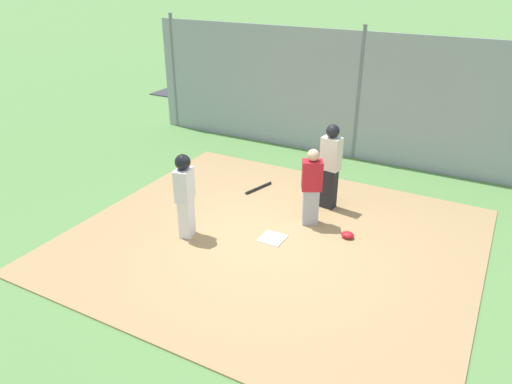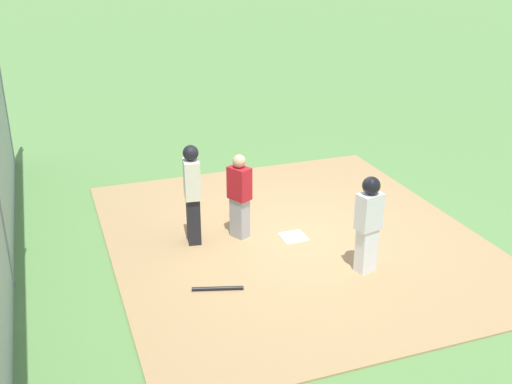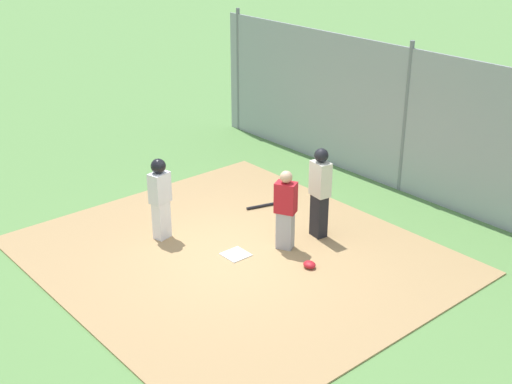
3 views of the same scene
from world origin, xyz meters
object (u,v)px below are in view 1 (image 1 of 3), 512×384
at_px(home_plate, 272,238).
at_px(catcher_mask, 348,235).
at_px(runner, 185,191).
at_px(parked_car_red, 503,103).
at_px(baseball_bat, 259,188).
at_px(catcher, 312,186).
at_px(umpire, 330,165).

height_order(home_plate, catcher_mask, catcher_mask).
height_order(runner, parked_car_red, runner).
relative_size(runner, baseball_bat, 2.05).
relative_size(baseball_bat, catcher_mask, 3.31).
relative_size(catcher, umpire, 0.86).
relative_size(catcher_mask, parked_car_red, 0.05).
bearing_deg(catcher_mask, umpire, -52.36).
xyz_separation_m(catcher, umpire, (-0.06, -0.83, 0.15)).
distance_m(baseball_bat, parked_car_red, 9.32).
bearing_deg(baseball_bat, umpire, -75.81).
height_order(catcher, parked_car_red, catcher).
height_order(baseball_bat, parked_car_red, parked_car_red).
bearing_deg(catcher, home_plate, -50.32).
relative_size(catcher, baseball_bat, 1.95).
xyz_separation_m(umpire, baseball_bat, (1.68, -0.07, -0.92)).
xyz_separation_m(runner, baseball_bat, (-0.23, -2.41, -0.89)).
height_order(catcher, baseball_bat, catcher).
xyz_separation_m(home_plate, catcher, (-0.38, -0.89, 0.79)).
height_order(umpire, baseball_bat, umpire).
bearing_deg(umpire, catcher_mask, 45.81).
relative_size(home_plate, catcher_mask, 1.83).
xyz_separation_m(home_plate, baseball_bat, (1.24, -1.78, 0.02)).
relative_size(umpire, parked_car_red, 0.41).
distance_m(home_plate, parked_car_red, 10.48).
height_order(home_plate, baseball_bat, baseball_bat).
xyz_separation_m(catcher, parked_car_red, (-2.79, -9.10, -0.22)).
bearing_deg(catcher_mask, baseball_bat, -23.72).
xyz_separation_m(catcher_mask, parked_car_red, (-1.95, -9.28, 0.52)).
bearing_deg(runner, catcher, 25.79).
bearing_deg(catcher, umpire, 148.77).
distance_m(umpire, parked_car_red, 8.71).
bearing_deg(runner, home_plate, 9.60).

